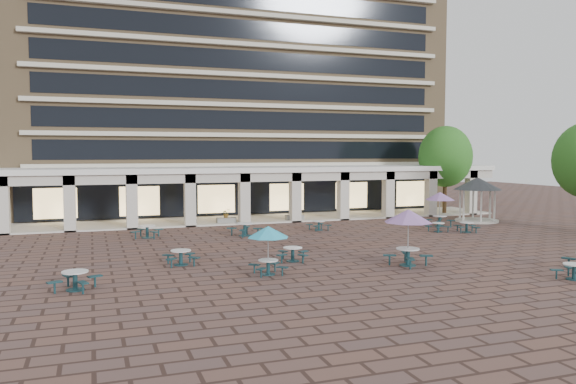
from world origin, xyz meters
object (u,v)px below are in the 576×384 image
picnic_table_0 (75,279)px  picnic_table_1 (293,253)px  gazebo (477,189)px  planter_left (226,218)px  planter_right (295,215)px  picnic_table_2 (574,270)px

picnic_table_0 → picnic_table_1: size_ratio=1.08×
gazebo → planter_left: gazebo is taller
picnic_table_1 → planter_right: size_ratio=1.32×
picnic_table_1 → picnic_table_2: bearing=-15.7°
picnic_table_0 → gazebo: bearing=47.6°
picnic_table_2 → planter_right: size_ratio=1.23×
picnic_table_0 → planter_left: size_ratio=1.43×
picnic_table_2 → planter_left: planter_left is taller
picnic_table_0 → planter_left: bearing=83.9°
planter_left → planter_right: 5.67m
picnic_table_1 → picnic_table_0: bearing=-142.5°
picnic_table_1 → picnic_table_2: picnic_table_1 is taller
picnic_table_2 → gazebo: (9.43, 18.70, 2.26)m
planter_right → gazebo: bearing=-20.7°
planter_left → planter_right: planter_left is taller
gazebo → planter_right: 14.89m
picnic_table_0 → gazebo: size_ratio=0.56×
picnic_table_1 → picnic_table_2: size_ratio=1.08×
picnic_table_1 → planter_right: planter_right is taller
planter_right → planter_left: bearing=180.0°
picnic_table_2 → gazebo: 21.06m
picnic_table_2 → planter_left: (-10.01, 23.90, 0.05)m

